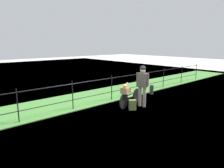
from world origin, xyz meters
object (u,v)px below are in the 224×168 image
object	(u,v)px
wooden_crate	(125,90)
backpack_on_paving	(132,105)
terrier_dog	(126,85)
mooring_bollard	(152,90)
cyclist_person	(142,82)
bicycle_main	(130,98)

from	to	relation	value
wooden_crate	backpack_on_paving	world-z (taller)	wooden_crate
wooden_crate	terrier_dog	size ratio (longest dim) A/B	1.01
backpack_on_paving	mooring_bollard	distance (m)	2.73
cyclist_person	backpack_on_paving	size ratio (longest dim) A/B	4.21
bicycle_main	cyclist_person	world-z (taller)	cyclist_person
wooden_crate	cyclist_person	bearing A→B (deg)	-23.09
bicycle_main	wooden_crate	distance (m)	0.57
wooden_crate	terrier_dog	distance (m)	0.20
wooden_crate	cyclist_person	xyz separation A→B (m)	(0.67, -0.29, 0.27)
cyclist_person	bicycle_main	bearing A→B (deg)	125.87
backpack_on_paving	mooring_bollard	bearing A→B (deg)	56.45
cyclist_person	mooring_bollard	distance (m)	2.29
bicycle_main	mooring_bollard	distance (m)	2.28
backpack_on_paving	cyclist_person	bearing A→B (deg)	38.51
cyclist_person	backpack_on_paving	distance (m)	1.01
terrier_dog	cyclist_person	world-z (taller)	cyclist_person
cyclist_person	backpack_on_paving	xyz separation A→B (m)	(-0.61, -0.05, -0.80)
terrier_dog	bicycle_main	bearing A→B (deg)	14.87
wooden_crate	cyclist_person	size ratio (longest dim) A/B	0.19
bicycle_main	terrier_dog	size ratio (longest dim) A/B	5.12
mooring_bollard	bicycle_main	bearing A→B (deg)	-164.88
cyclist_person	mooring_bollard	xyz separation A→B (m)	(1.92, 0.98, -0.77)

